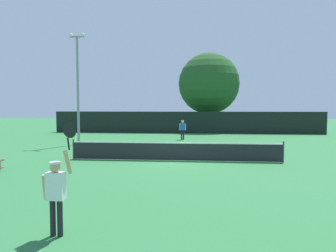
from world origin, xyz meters
TOP-DOWN VIEW (x-y plane):
  - ground_plane at (0.00, 0.00)m, footprint 120.00×120.00m
  - tennis_net at (0.00, 0.00)m, footprint 11.02×0.08m
  - perimeter_fence at (0.00, 16.94)m, footprint 28.98×0.12m
  - player_serving at (-1.87, -9.48)m, footprint 0.68×0.39m
  - player_receiving at (-0.08, 10.40)m, footprint 0.57×0.24m
  - tennis_ball at (-0.13, -1.76)m, footprint 0.07×0.07m
  - spare_racket at (-7.85, -2.66)m, footprint 0.28×0.52m
  - light_pole at (-7.71, 6.36)m, footprint 1.18×0.28m
  - large_tree at (2.56, 21.32)m, footprint 7.28×7.28m
  - parked_car_near at (-8.23, 25.66)m, footprint 2.03×4.26m
  - parked_car_mid at (2.24, 24.60)m, footprint 2.29×4.36m
  - parked_car_far at (7.01, 23.90)m, footprint 2.12×4.29m

SIDE VIEW (x-z plane):
  - ground_plane at x=0.00m, z-range 0.00..0.00m
  - spare_racket at x=-7.85m, z-range 0.00..0.04m
  - tennis_ball at x=-0.13m, z-range 0.00..0.07m
  - tennis_net at x=0.00m, z-range -0.02..1.05m
  - parked_car_near at x=-8.23m, z-range -0.07..1.62m
  - parked_car_mid at x=2.24m, z-range -0.07..1.62m
  - parked_car_far at x=7.01m, z-range -0.07..1.62m
  - player_receiving at x=-0.08m, z-range 0.19..1.85m
  - player_serving at x=-1.87m, z-range -0.16..2.30m
  - perimeter_fence at x=0.00m, z-range 0.00..2.32m
  - light_pole at x=-7.71m, z-range 0.57..8.81m
  - large_tree at x=2.56m, z-range 0.98..10.24m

